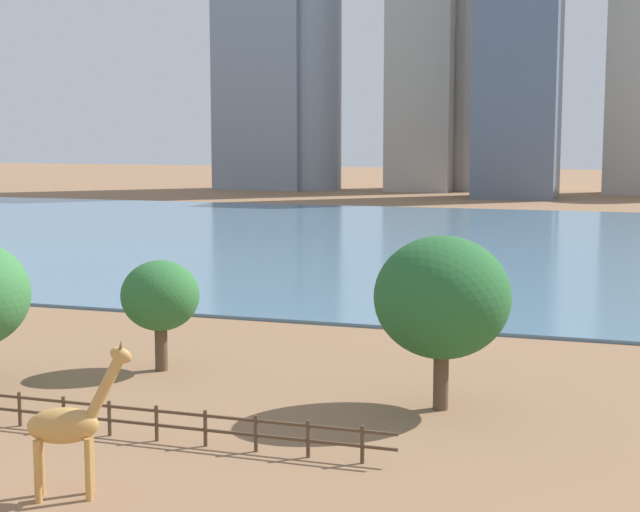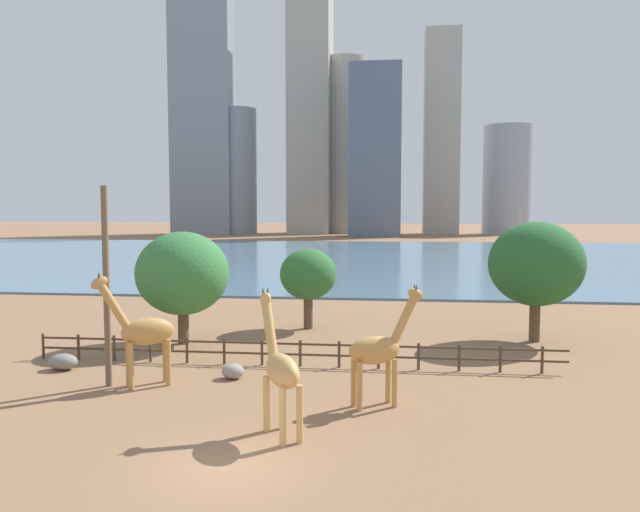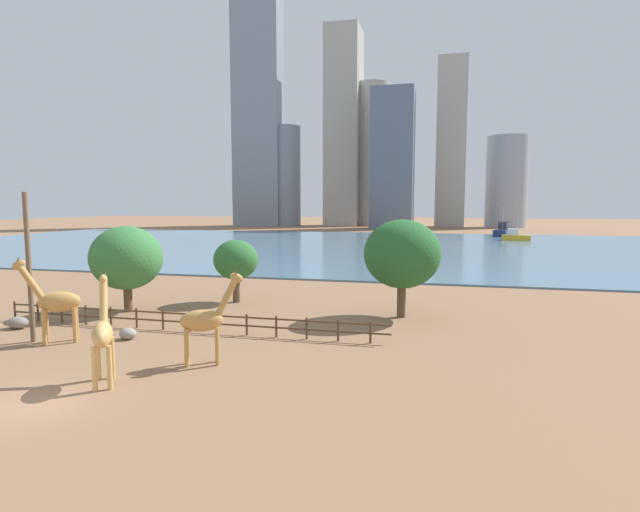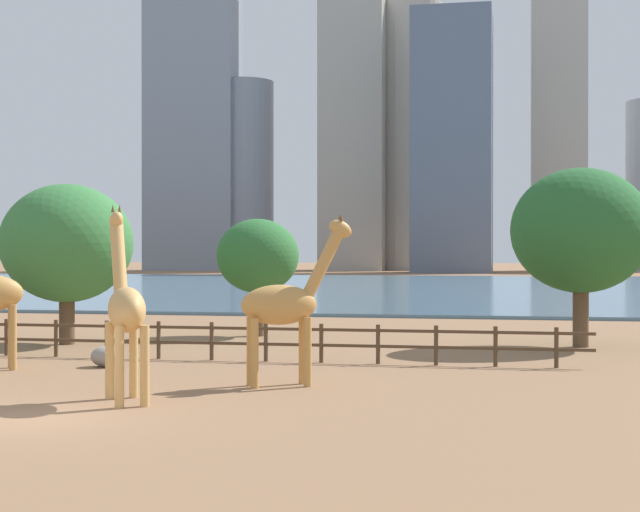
% 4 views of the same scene
% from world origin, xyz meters
% --- Properties ---
extents(ground_plane, '(400.00, 400.00, 0.00)m').
position_xyz_m(ground_plane, '(0.00, 80.00, 0.00)').
color(ground_plane, '#8C6647').
extents(harbor_water, '(180.00, 86.00, 0.20)m').
position_xyz_m(harbor_water, '(0.00, 77.00, 0.10)').
color(harbor_water, slate).
rests_on(harbor_water, ground).
extents(giraffe_tall, '(3.16, 1.94, 4.78)m').
position_xyz_m(giraffe_tall, '(4.31, 6.28, 2.26)').
color(giraffe_tall, '#C18C47').
rests_on(giraffe_tall, ground).
extents(giraffe_companion, '(3.32, 2.40, 5.08)m').
position_xyz_m(giraffe_companion, '(-5.90, 7.85, 2.42)').
color(giraffe_companion, '#C18C47').
rests_on(giraffe_companion, ground).
extents(giraffe_young, '(2.15, 2.94, 4.95)m').
position_xyz_m(giraffe_young, '(1.07, 2.77, 2.31)').
color(giraffe_young, tan).
rests_on(giraffe_young, ground).
extents(utility_pole, '(0.28, 0.28, 8.71)m').
position_xyz_m(utility_pole, '(-7.43, 7.70, 4.36)').
color(utility_pole, brown).
rests_on(utility_pole, ground).
extents(boulder_near_fence, '(1.02, 0.91, 0.68)m').
position_xyz_m(boulder_near_fence, '(-2.35, 9.46, 0.34)').
color(boulder_near_fence, gray).
rests_on(boulder_near_fence, ground).
extents(boulder_by_pole, '(1.38, 1.03, 0.77)m').
position_xyz_m(boulder_by_pole, '(-10.84, 10.04, 0.39)').
color(boulder_by_pole, gray).
rests_on(boulder_by_pole, ground).
extents(enclosure_fence, '(26.12, 0.14, 1.30)m').
position_xyz_m(enclosure_fence, '(-0.27, 12.00, 0.76)').
color(enclosure_fence, '#4C3826').
rests_on(enclosure_fence, ground).
extents(tree_left_large, '(5.40, 5.40, 6.96)m').
position_xyz_m(tree_left_large, '(13.04, 19.18, 4.51)').
color(tree_left_large, brown).
rests_on(tree_left_large, ground).
extents(tree_center_broad, '(3.61, 3.61, 5.14)m').
position_xyz_m(tree_center_broad, '(-0.52, 21.47, 3.48)').
color(tree_center_broad, brown).
rests_on(tree_center_broad, ground).
extents(tree_right_tall, '(5.26, 5.26, 6.41)m').
position_xyz_m(tree_right_tall, '(-7.02, 16.29, 4.03)').
color(tree_right_tall, brown).
rests_on(tree_right_tall, ground).
extents(boat_ferry, '(5.25, 8.52, 7.22)m').
position_xyz_m(boat_ferry, '(30.47, 112.52, 1.40)').
color(boat_ferry, navy).
rests_on(boat_ferry, harbor_water).
extents(boat_sailboat, '(5.77, 2.23, 5.13)m').
position_xyz_m(boat_sailboat, '(31.39, 98.04, 1.06)').
color(boat_sailboat, gold).
rests_on(boat_sailboat, harbor_water).
extents(skyline_tower_needle, '(9.88, 8.86, 57.51)m').
position_xyz_m(skyline_tower_needle, '(18.44, 164.59, 28.75)').
color(skyline_tower_needle, '#ADA89E').
rests_on(skyline_tower_needle, ground).
extents(skyline_block_central, '(13.36, 12.78, 44.28)m').
position_xyz_m(skyline_block_central, '(0.17, 147.64, 22.14)').
color(skyline_block_central, slate).
rests_on(skyline_block_central, ground).
extents(skyline_tower_glass, '(17.27, 8.25, 98.24)m').
position_xyz_m(skyline_tower_glass, '(-49.32, 157.25, 49.12)').
color(skyline_tower_glass, gray).
rests_on(skyline_tower_glass, ground).
extents(skyline_block_left, '(12.00, 15.06, 69.95)m').
position_xyz_m(skyline_block_left, '(-19.21, 164.51, 34.98)').
color(skyline_block_left, '#ADA89E').
rests_on(skyline_block_left, ground).
extents(skyline_block_right, '(11.47, 11.47, 35.91)m').
position_xyz_m(skyline_block_right, '(-40.15, 160.06, 17.96)').
color(skyline_block_right, gray).
rests_on(skyline_block_right, ground).
extents(skyline_tower_short, '(13.71, 13.71, 30.72)m').
position_xyz_m(skyline_tower_short, '(37.15, 165.31, 15.36)').
color(skyline_tower_short, '#939EAD').
rests_on(skyline_tower_short, ground).
extents(skyline_block_wide, '(13.94, 13.94, 51.20)m').
position_xyz_m(skyline_block_wide, '(-9.97, 169.06, 25.60)').
color(skyline_block_wide, '#ADA89E').
rests_on(skyline_block_wide, ground).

